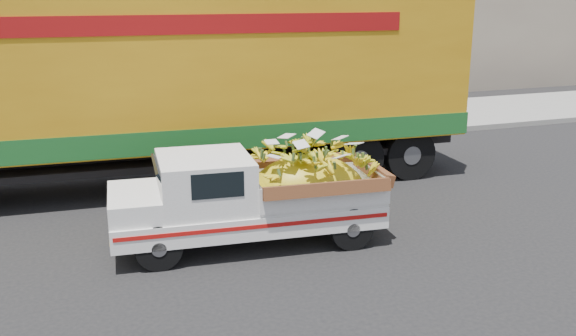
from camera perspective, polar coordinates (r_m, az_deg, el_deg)
name	(u,v)px	position (r m, az deg, el deg)	size (l,w,h in m)	color
ground	(209,237)	(10.78, -7.04, -6.09)	(100.00, 100.00, 0.00)	black
curb	(158,154)	(15.96, -11.48, 1.26)	(60.00, 0.25, 0.15)	gray
sidewalk	(146,136)	(17.99, -12.48, 2.82)	(60.00, 4.00, 0.14)	gray
building_right	(450,11)	(29.19, 14.24, 13.38)	(14.00, 6.00, 6.00)	gray
pickup_truck	(267,194)	(10.27, -1.85, -2.33)	(4.37, 1.90, 1.49)	black
semi_trailer	(181,83)	(13.22, -9.53, 7.43)	(12.03, 3.10, 3.80)	black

